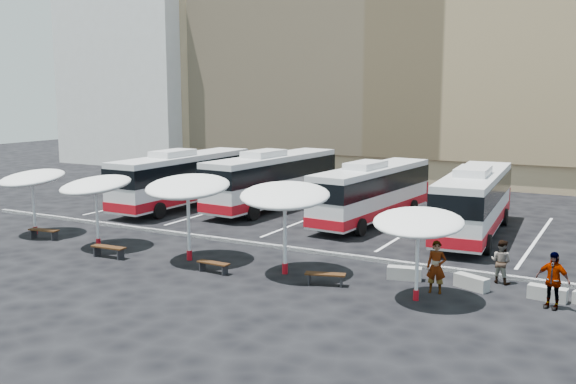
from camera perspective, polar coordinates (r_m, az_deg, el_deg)
The scene contains 24 objects.
ground at distance 29.94m, azimuth -4.45°, elevation -4.81°, with size 120.00×120.00×0.00m, color black.
sandstone_building at distance 58.69m, azimuth 13.12°, elevation 14.13°, with size 42.00×18.25×29.60m.
apartment_block at distance 68.34m, azimuth -11.60°, elevation 10.37°, with size 14.00×14.00×18.00m, color silver.
curb_divider at distance 30.33m, azimuth -3.93°, elevation -4.48°, with size 34.00×0.25×0.15m, color black.
bay_lines at distance 36.74m, azimuth 2.36°, elevation -2.20°, with size 24.15×12.00×0.01m.
bus_0 at distance 40.13m, azimuth -9.28°, elevation 1.29°, with size 2.73×11.36×3.60m.
bus_1 at distance 39.15m, azimuth -1.33°, elevation 1.24°, with size 3.27×11.56×3.62m.
bus_2 at distance 35.39m, azimuth 7.52°, elevation 0.14°, with size 3.19×10.84×3.39m.
bus_3 at distance 32.98m, azimuth 16.25°, elevation -0.68°, with size 3.15×11.20×3.51m.
sunshade_0 at distance 34.28m, azimuth -21.79°, elevation 1.14°, with size 3.59×3.63×3.33m.
sunshade_1 at distance 30.49m, azimuth -16.73°, elevation 0.57°, with size 3.93×3.96×3.37m.
sunshade_2 at distance 27.12m, azimuth -8.90°, elevation 0.45°, with size 4.26×4.29×3.71m.
sunshade_3 at distance 24.77m, azimuth -0.28°, elevation -0.33°, with size 4.48×4.51×3.67m.
sunshade_4 at distance 22.09m, azimuth 11.51°, elevation -2.68°, with size 3.47×3.50×3.21m.
wood_bench_0 at distance 33.32m, azimuth -20.88°, elevation -3.31°, with size 1.62×0.64×0.48m.
wood_bench_1 at distance 28.79m, azimuth -15.66°, elevation -4.90°, with size 1.64×0.52×0.50m.
wood_bench_2 at distance 25.67m, azimuth -6.66°, elevation -6.43°, with size 1.41×0.42×0.43m.
wood_bench_3 at distance 23.92m, azimuth 3.33°, elevation -7.47°, with size 1.55×0.81×0.46m.
conc_bench_0 at distance 25.04m, azimuth 10.31°, elevation -7.12°, with size 1.30×0.43×0.49m, color gray.
conc_bench_1 at distance 24.44m, azimuth 16.00°, elevation -7.73°, with size 1.29×0.43×0.48m, color gray.
conc_bench_2 at distance 24.01m, azimuth 22.07°, elevation -8.35°, with size 1.28×0.43×0.48m, color gray.
passenger_0 at distance 23.46m, azimuth 13.05°, elevation -6.52°, with size 0.69×0.45×1.89m, color black.
passenger_1 at distance 25.31m, azimuth 18.42°, elevation -5.89°, with size 0.80×0.63×1.66m, color black.
passenger_2 at distance 22.98m, azimuth 22.45°, elevation -7.27°, with size 1.13×0.47×1.92m, color black.
Camera 1 is at (15.89, -24.36, 7.12)m, focal length 40.00 mm.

